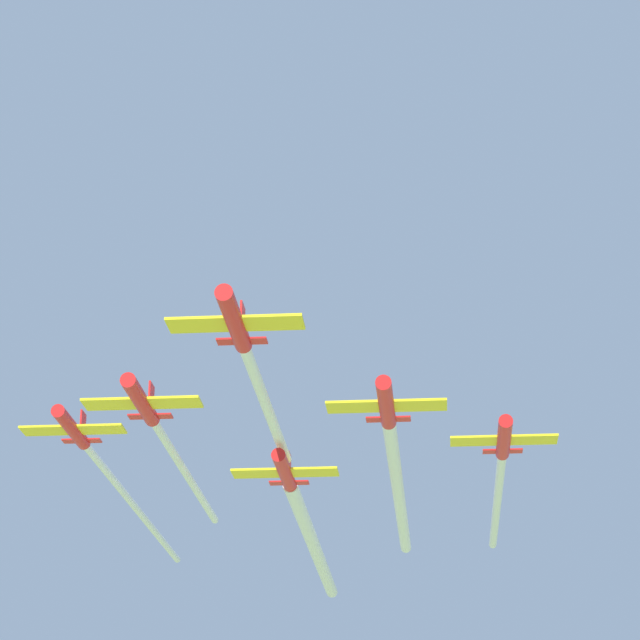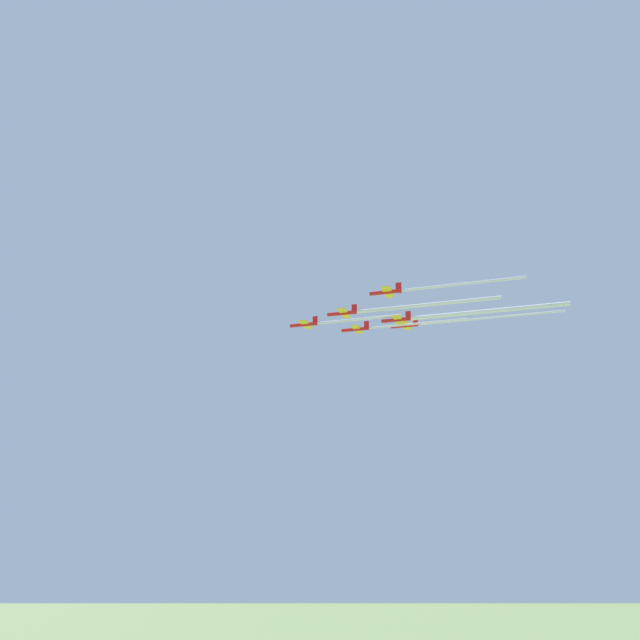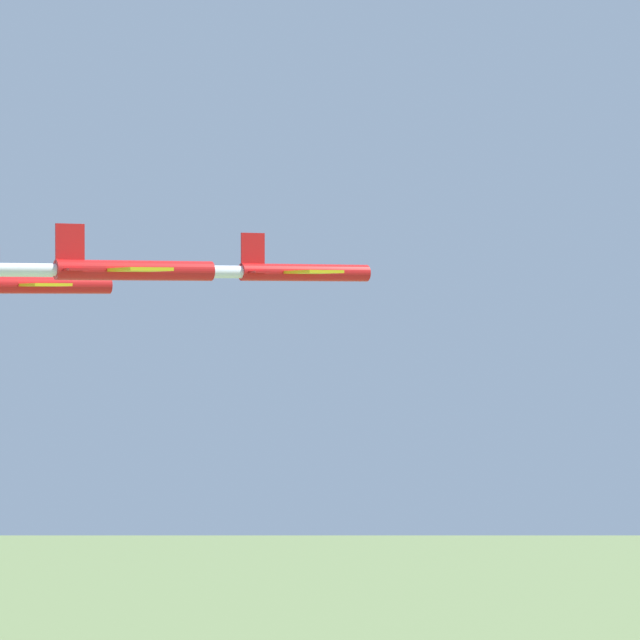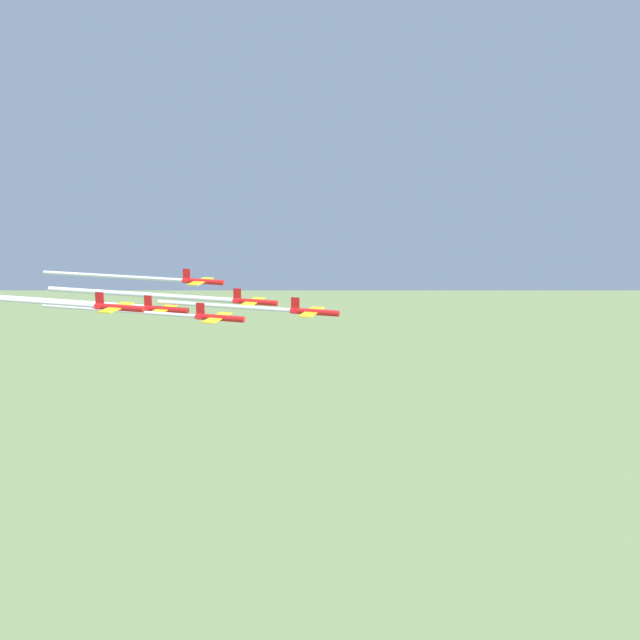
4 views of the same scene
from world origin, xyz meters
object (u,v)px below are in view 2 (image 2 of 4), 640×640
at_px(jet_1, 343,313).
at_px(jet_3, 387,292).
at_px(jet_0, 305,324).
at_px(jet_4, 397,320).
at_px(jet_2, 356,329).
at_px(jet_5, 405,326).

height_order(jet_1, jet_3, jet_3).
height_order(jet_0, jet_4, jet_0).
xyz_separation_m(jet_0, jet_2, (-11.65, 13.88, -0.14)).
bearing_deg(jet_0, jet_1, -120.47).
bearing_deg(jet_4, jet_3, -180.00).
height_order(jet_0, jet_3, jet_3).
bearing_deg(jet_5, jet_1, 150.46).
bearing_deg(jet_5, jet_4, 180.00).
distance_m(jet_2, jet_3, 31.70).
bearing_deg(jet_0, jet_4, -90.00).
distance_m(jet_0, jet_4, 31.27).
bearing_deg(jet_3, jet_2, 29.54).
height_order(jet_3, jet_4, jet_3).
xyz_separation_m(jet_0, jet_5, (-23.30, 27.77, 2.76)).
bearing_deg(jet_0, jet_5, -59.53).
distance_m(jet_0, jet_1, 18.14).
bearing_deg(jet_1, jet_5, -29.54).
bearing_deg(jet_2, jet_3, -150.46).
xyz_separation_m(jet_0, jet_3, (12.95, 33.85, 0.92)).
distance_m(jet_0, jet_2, 18.12).
bearing_deg(jet_4, jet_0, 90.00).
relative_size(jet_2, jet_5, 1.00).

